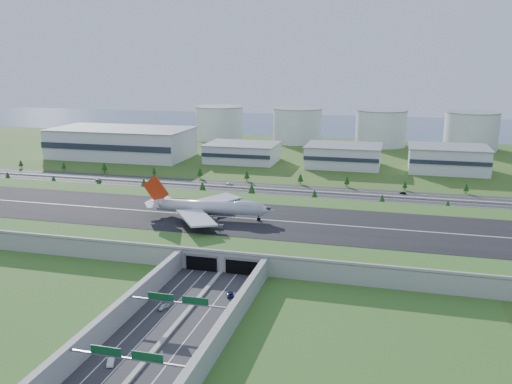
% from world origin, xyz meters
% --- Properties ---
extents(ground, '(1200.00, 1200.00, 0.00)m').
position_xyz_m(ground, '(0.00, 0.00, 0.00)').
color(ground, '#2F531A').
rests_on(ground, ground).
extents(airfield_deck, '(520.00, 100.00, 9.20)m').
position_xyz_m(airfield_deck, '(0.00, -0.09, 4.12)').
color(airfield_deck, gray).
rests_on(airfield_deck, ground).
extents(underpass_road, '(38.80, 120.40, 8.00)m').
position_xyz_m(underpass_road, '(0.00, -99.42, 3.43)').
color(underpass_road, '#28282B').
rests_on(underpass_road, ground).
extents(sign_gantry_near, '(38.70, 0.70, 9.80)m').
position_xyz_m(sign_gantry_near, '(0.00, -95.04, 6.95)').
color(sign_gantry_near, gray).
rests_on(sign_gantry_near, ground).
extents(sign_gantry_far, '(38.70, 0.70, 9.80)m').
position_xyz_m(sign_gantry_far, '(0.00, -130.04, 6.95)').
color(sign_gantry_far, gray).
rests_on(sign_gantry_far, ground).
extents(north_expressway, '(560.00, 36.00, 0.12)m').
position_xyz_m(north_expressway, '(0.00, 95.00, 0.06)').
color(north_expressway, '#28282B').
rests_on(north_expressway, ground).
extents(tree_row, '(499.24, 48.57, 8.46)m').
position_xyz_m(tree_row, '(2.41, 92.94, 4.57)').
color(tree_row, '#3D2819').
rests_on(tree_row, ground).
extents(hangar_west, '(120.00, 60.00, 25.00)m').
position_xyz_m(hangar_west, '(-170.00, 185.00, 12.50)').
color(hangar_west, silver).
rests_on(hangar_west, ground).
extents(hangar_mid_a, '(58.00, 42.00, 15.00)m').
position_xyz_m(hangar_mid_a, '(-60.00, 190.00, 7.50)').
color(hangar_mid_a, silver).
rests_on(hangar_mid_a, ground).
extents(hangar_mid_b, '(58.00, 42.00, 17.00)m').
position_xyz_m(hangar_mid_b, '(25.00, 190.00, 8.50)').
color(hangar_mid_b, silver).
rests_on(hangar_mid_b, ground).
extents(hangar_mid_c, '(58.00, 42.00, 19.00)m').
position_xyz_m(hangar_mid_c, '(105.00, 190.00, 9.50)').
color(hangar_mid_c, silver).
rests_on(hangar_mid_c, ground).
extents(fuel_tank_a, '(50.00, 50.00, 35.00)m').
position_xyz_m(fuel_tank_a, '(-120.00, 310.00, 17.50)').
color(fuel_tank_a, silver).
rests_on(fuel_tank_a, ground).
extents(fuel_tank_b, '(50.00, 50.00, 35.00)m').
position_xyz_m(fuel_tank_b, '(-35.00, 310.00, 17.50)').
color(fuel_tank_b, silver).
rests_on(fuel_tank_b, ground).
extents(fuel_tank_c, '(50.00, 50.00, 35.00)m').
position_xyz_m(fuel_tank_c, '(50.00, 310.00, 17.50)').
color(fuel_tank_c, silver).
rests_on(fuel_tank_c, ground).
extents(fuel_tank_d, '(50.00, 50.00, 35.00)m').
position_xyz_m(fuel_tank_d, '(135.00, 310.00, 17.50)').
color(fuel_tank_d, silver).
rests_on(fuel_tank_d, ground).
extents(bay_water, '(1200.00, 260.00, 0.06)m').
position_xyz_m(bay_water, '(0.00, 480.00, 0.03)').
color(bay_water, '#3B5271').
rests_on(bay_water, ground).
extents(boeing_747, '(66.67, 62.87, 20.60)m').
position_xyz_m(boeing_747, '(-21.74, -3.61, 13.85)').
color(boeing_747, silver).
rests_on(boeing_747, airfield_deck).
extents(car_0, '(3.47, 5.42, 1.72)m').
position_xyz_m(car_0, '(-8.94, -87.19, 0.98)').
color(car_0, silver).
rests_on(car_0, ground).
extents(car_1, '(3.53, 5.53, 1.72)m').
position_xyz_m(car_1, '(-9.00, -123.03, 0.98)').
color(car_1, white).
rests_on(car_1, ground).
extents(car_2, '(4.09, 5.63, 1.42)m').
position_xyz_m(car_2, '(10.26, -71.23, 0.83)').
color(car_2, '#0E1D48').
rests_on(car_2, ground).
extents(car_4, '(5.36, 3.18, 1.71)m').
position_xyz_m(car_4, '(-137.03, 88.11, 0.98)').
color(car_4, '#5D5E63').
rests_on(car_4, ground).
extents(car_5, '(4.30, 2.92, 1.34)m').
position_xyz_m(car_5, '(71.79, 105.35, 0.79)').
color(car_5, black).
rests_on(car_5, ground).
extents(car_7, '(5.65, 3.52, 1.53)m').
position_xyz_m(car_7, '(-44.64, 102.12, 0.88)').
color(car_7, white).
rests_on(car_7, ground).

